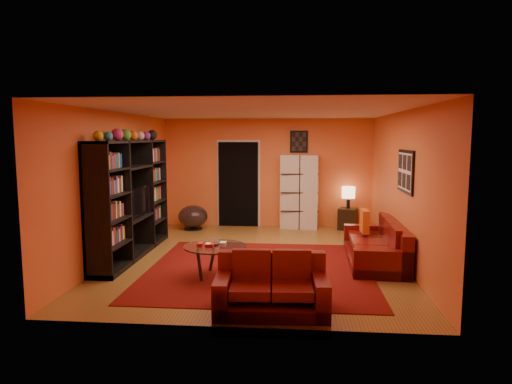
# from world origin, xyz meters

# --- Properties ---
(floor) EXTENTS (6.00, 6.00, 0.00)m
(floor) POSITION_xyz_m (0.00, 0.00, 0.00)
(floor) COLOR brown
(floor) RESTS_ON ground
(ceiling) EXTENTS (6.00, 6.00, 0.00)m
(ceiling) POSITION_xyz_m (0.00, 0.00, 2.60)
(ceiling) COLOR white
(ceiling) RESTS_ON wall_back
(wall_back) EXTENTS (6.00, 0.00, 6.00)m
(wall_back) POSITION_xyz_m (0.00, 3.00, 1.30)
(wall_back) COLOR orange
(wall_back) RESTS_ON floor
(wall_front) EXTENTS (6.00, 0.00, 6.00)m
(wall_front) POSITION_xyz_m (0.00, -3.00, 1.30)
(wall_front) COLOR orange
(wall_front) RESTS_ON floor
(wall_left) EXTENTS (0.00, 6.00, 6.00)m
(wall_left) POSITION_xyz_m (-2.50, 0.00, 1.30)
(wall_left) COLOR orange
(wall_left) RESTS_ON floor
(wall_right) EXTENTS (0.00, 6.00, 6.00)m
(wall_right) POSITION_xyz_m (2.50, 0.00, 1.30)
(wall_right) COLOR orange
(wall_right) RESTS_ON floor
(rug) EXTENTS (3.60, 3.60, 0.01)m
(rug) POSITION_xyz_m (0.10, -0.70, 0.01)
(rug) COLOR #510B09
(rug) RESTS_ON floor
(doorway) EXTENTS (0.95, 0.10, 2.04)m
(doorway) POSITION_xyz_m (-0.70, 2.96, 1.02)
(doorway) COLOR black
(doorway) RESTS_ON floor
(wall_art_right) EXTENTS (0.03, 1.00, 0.70)m
(wall_art_right) POSITION_xyz_m (2.48, -0.30, 1.60)
(wall_art_right) COLOR black
(wall_art_right) RESTS_ON wall_right
(wall_art_back) EXTENTS (0.42, 0.03, 0.52)m
(wall_art_back) POSITION_xyz_m (0.75, 2.98, 2.05)
(wall_art_back) COLOR black
(wall_art_back) RESTS_ON wall_back
(entertainment_unit) EXTENTS (0.45, 3.00, 2.10)m
(entertainment_unit) POSITION_xyz_m (-2.27, 0.00, 1.05)
(entertainment_unit) COLOR black
(entertainment_unit) RESTS_ON floor
(tv) EXTENTS (0.94, 0.12, 0.54)m
(tv) POSITION_xyz_m (-2.23, 0.03, 0.99)
(tv) COLOR black
(tv) RESTS_ON entertainment_unit
(sofa) EXTENTS (0.96, 2.20, 0.85)m
(sofa) POSITION_xyz_m (2.14, -0.07, 0.29)
(sofa) COLOR #550B0B
(sofa) RESTS_ON rug
(loveseat) EXTENTS (1.42, 0.90, 0.85)m
(loveseat) POSITION_xyz_m (0.40, -2.42, 0.29)
(loveseat) COLOR #550B0B
(loveseat) RESTS_ON rug
(throw_pillow) EXTENTS (0.12, 0.42, 0.42)m
(throw_pillow) POSITION_xyz_m (1.95, 0.42, 0.63)
(throw_pillow) COLOR #D85918
(throw_pillow) RESTS_ON sofa
(coffee_table) EXTENTS (0.97, 0.97, 0.48)m
(coffee_table) POSITION_xyz_m (-0.54, -1.15, 0.44)
(coffee_table) COLOR silver
(coffee_table) RESTS_ON floor
(storage_cabinet) EXTENTS (0.91, 0.48, 1.74)m
(storage_cabinet) POSITION_xyz_m (0.77, 2.80, 0.87)
(storage_cabinet) COLOR silver
(storage_cabinet) RESTS_ON floor
(bowl_chair) EXTENTS (0.70, 0.70, 0.57)m
(bowl_chair) POSITION_xyz_m (-1.71, 2.43, 0.30)
(bowl_chair) COLOR black
(bowl_chair) RESTS_ON floor
(side_table) EXTENTS (0.51, 0.51, 0.50)m
(side_table) POSITION_xyz_m (1.91, 2.75, 0.25)
(side_table) COLOR black
(side_table) RESTS_ON floor
(table_lamp) EXTENTS (0.31, 0.31, 0.51)m
(table_lamp) POSITION_xyz_m (1.91, 2.75, 0.86)
(table_lamp) COLOR black
(table_lamp) RESTS_ON side_table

